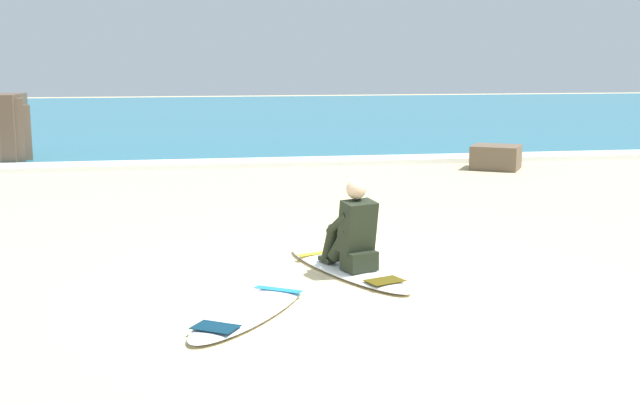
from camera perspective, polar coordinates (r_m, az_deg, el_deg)
name	(u,v)px	position (r m, az deg, el deg)	size (l,w,h in m)	color
ground_plane	(341,286)	(8.15, 1.51, -5.93)	(80.00, 80.00, 0.00)	beige
sea	(222,116)	(30.72, -6.91, 5.96)	(80.00, 28.00, 0.10)	teal
breaking_foam	(256,163)	(17.11, -4.54, 2.72)	(80.00, 0.90, 0.11)	white
surfboard_main	(347,268)	(8.66, 1.88, -4.72)	(1.27, 2.24, 0.08)	white
surfer_seated	(353,234)	(8.47, 2.35, -2.28)	(0.55, 0.77, 0.95)	black
surfboard_spare_near	(251,310)	(7.32, -4.85, -7.57)	(1.50, 1.94, 0.08)	silver
shoreline_rock	(496,157)	(16.87, 12.24, 3.05)	(0.84, 0.93, 0.48)	brown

